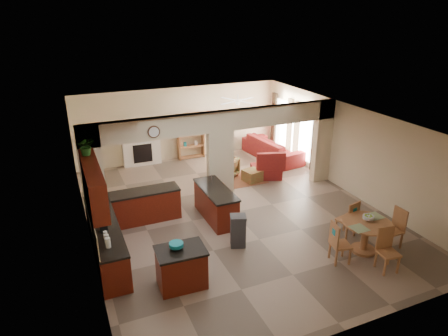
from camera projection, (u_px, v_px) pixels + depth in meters
name	position (u px, v px, depth m)	size (l,w,h in m)	color
floor	(234.00, 212.00, 11.66)	(10.00, 10.00, 0.00)	#856E5C
ceiling	(235.00, 119.00, 10.61)	(10.00, 10.00, 0.00)	white
wall_back	(180.00, 124.00, 15.40)	(8.00, 8.00, 0.00)	beige
wall_front	(354.00, 267.00, 6.88)	(8.00, 8.00, 0.00)	beige
wall_left	(84.00, 192.00, 9.67)	(10.00, 10.00, 0.00)	beige
wall_right	(349.00, 149.00, 12.60)	(10.00, 10.00, 0.00)	beige
partition_left_pier	(92.00, 176.00, 10.64)	(0.60, 0.25, 2.80)	beige
partition_center_pier	(220.00, 166.00, 12.10)	(0.80, 0.25, 2.20)	beige
partition_right_pier	(322.00, 141.00, 13.34)	(0.60, 0.25, 2.80)	beige
partition_header	(220.00, 121.00, 11.58)	(8.00, 0.25, 0.60)	beige
kitchen_counter	(121.00, 225.00, 10.08)	(2.52, 3.29, 1.48)	#491108
upper_cabinets	(93.00, 184.00, 8.86)	(0.35, 2.40, 0.90)	#491108
peninsula	(216.00, 204.00, 11.18)	(0.70, 1.85, 0.91)	#491108
wall_clock	(154.00, 132.00, 10.74)	(0.34, 0.34, 0.03)	#512D1B
rug	(240.00, 179.00, 13.89)	(1.60, 1.30, 0.01)	brown
fireplace	(142.00, 149.00, 14.97)	(1.60, 0.35, 1.20)	silver
shelving_unit	(191.00, 136.00, 15.56)	(1.00, 0.32, 1.80)	brown
window_a	(306.00, 136.00, 14.62)	(0.02, 0.90, 1.90)	white
window_b	(282.00, 124.00, 16.07)	(0.02, 0.90, 1.90)	white
glazed_door	(293.00, 133.00, 15.41)	(0.02, 0.70, 2.10)	white
drape_a_left	(315.00, 140.00, 14.10)	(0.10, 0.28, 2.30)	#471E1C
drape_a_right	(296.00, 131.00, 15.12)	(0.10, 0.28, 2.30)	#471E1C
drape_b_left	(289.00, 128.00, 15.55)	(0.10, 0.28, 2.30)	#471E1C
drape_b_right	(274.00, 120.00, 16.57)	(0.10, 0.28, 2.30)	#471E1C
ceiling_fan	(238.00, 101.00, 13.81)	(1.00, 1.00, 0.10)	white
kitchen_island	(181.00, 267.00, 8.45)	(1.06, 0.78, 0.89)	#491108
teal_bowl	(176.00, 246.00, 8.28)	(0.30, 0.30, 0.14)	teal
trash_can	(238.00, 232.00, 9.90)	(0.37, 0.31, 0.78)	#2F2E31
dining_table	(366.00, 232.00, 9.63)	(1.18, 1.18, 0.80)	brown
fruit_bowl	(368.00, 218.00, 9.58)	(0.27, 0.27, 0.14)	#79B226
sofa	(273.00, 148.00, 15.74)	(1.10, 2.80, 0.82)	maroon
chaise	(266.00, 171.00, 14.04)	(1.00, 0.81, 0.40)	maroon
armchair	(226.00, 168.00, 13.98)	(0.74, 0.77, 0.70)	maroon
ottoman	(252.00, 176.00, 13.69)	(0.55, 0.55, 0.40)	maroon
plant	(86.00, 146.00, 9.22)	(0.39, 0.34, 0.44)	#1B4F15
chair_north	(349.00, 218.00, 10.22)	(0.50, 0.50, 1.02)	brown
chair_east	(395.00, 226.00, 9.83)	(0.43, 0.42, 1.02)	brown
chair_south	(387.00, 247.00, 8.97)	(0.48, 0.48, 1.02)	brown
chair_west	(338.00, 241.00, 9.19)	(0.50, 0.50, 1.02)	brown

